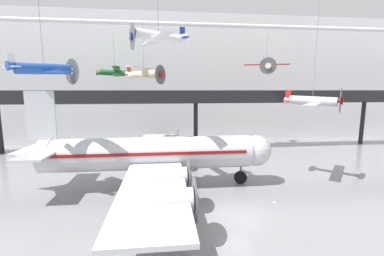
# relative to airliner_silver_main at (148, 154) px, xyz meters

# --- Properties ---
(ground_plane) EXTENTS (260.00, 260.00, 0.00)m
(ground_plane) POSITION_rel_airliner_silver_main_xyz_m (7.00, -6.93, -3.42)
(ground_plane) COLOR gray
(hangar_back_wall) EXTENTS (140.00, 3.00, 23.54)m
(hangar_back_wall) POSITION_rel_airliner_silver_main_xyz_m (7.00, 24.78, 8.35)
(hangar_back_wall) COLOR white
(hangar_back_wall) RESTS_ON ground
(mezzanine_walkway) EXTENTS (110.00, 3.20, 9.61)m
(mezzanine_walkway) POSITION_rel_airliner_silver_main_xyz_m (7.00, 15.85, 4.54)
(mezzanine_walkway) COLOR black
(mezzanine_walkway) RESTS_ON ground
(ceiling_truss_beam) EXTENTS (120.00, 0.60, 0.60)m
(ceiling_truss_beam) POSITION_rel_airliner_silver_main_xyz_m (7.00, 13.16, 15.51)
(ceiling_truss_beam) COLOR silver
(airliner_silver_main) EXTENTS (25.70, 29.07, 9.61)m
(airliner_silver_main) POSITION_rel_airliner_silver_main_xyz_m (0.00, 0.00, 0.00)
(airliner_silver_main) COLOR silver
(airliner_silver_main) RESTS_ON ground
(suspended_plane_green_biplane) EXTENTS (5.52, 6.74, 7.35)m
(suspended_plane_green_biplane) POSITION_rel_airliner_silver_main_xyz_m (-5.76, 17.30, 8.97)
(suspended_plane_green_biplane) COLOR #1E6B33
(suspended_plane_white_twin) EXTENTS (5.50, 6.51, 5.44)m
(suspended_plane_white_twin) POSITION_rel_airliner_silver_main_xyz_m (1.26, -0.27, 11.09)
(suspended_plane_white_twin) COLOR silver
(suspended_plane_cream_biplane) EXTENTS (5.87, 6.44, 8.19)m
(suspended_plane_cream_biplane) POSITION_rel_airliner_silver_main_xyz_m (-0.78, 10.04, 8.35)
(suspended_plane_cream_biplane) COLOR beige
(suspended_plane_silver_racer) EXTENTS (5.83, 6.02, 11.03)m
(suspended_plane_silver_racer) POSITION_rel_airliner_silver_main_xyz_m (17.30, 0.49, 5.10)
(suspended_plane_silver_racer) COLOR silver
(suspended_plane_blue_trainer) EXTENTS (5.65, 5.60, 8.37)m
(suspended_plane_blue_trainer) POSITION_rel_airliner_silver_main_xyz_m (-8.46, -1.30, 8.02)
(suspended_plane_blue_trainer) COLOR #1E4CAD
(suspended_plane_red_highwing) EXTENTS (7.13, 6.03, 6.58)m
(suspended_plane_red_highwing) POSITION_rel_airliner_silver_main_xyz_m (18.51, 16.09, 9.90)
(suspended_plane_red_highwing) COLOR red
(stanchion_barrier) EXTENTS (0.36, 0.36, 1.08)m
(stanchion_barrier) POSITION_rel_airliner_silver_main_xyz_m (11.12, -4.89, -3.10)
(stanchion_barrier) COLOR #B2B5BA
(stanchion_barrier) RESTS_ON ground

